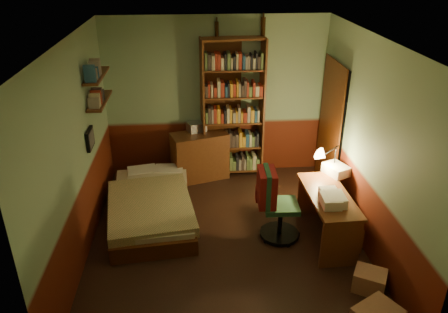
{
  "coord_description": "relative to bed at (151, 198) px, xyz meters",
  "views": [
    {
      "loc": [
        -0.38,
        -4.72,
        3.5
      ],
      "look_at": [
        0.0,
        0.25,
        1.1
      ],
      "focal_mm": 35.0,
      "sensor_mm": 36.0,
      "label": 1
    }
  ],
  "objects": [
    {
      "name": "wall_shelf_upper",
      "position": [
        -0.64,
        0.46,
        1.66
      ],
      "size": [
        0.2,
        0.9,
        0.03
      ],
      "primitive_type": "cube",
      "color": "#522B14",
      "rests_on": "wall_left"
    },
    {
      "name": "doorway",
      "position": [
        2.72,
        0.66,
        0.71
      ],
      "size": [
        0.06,
        0.9,
        2.0
      ],
      "primitive_type": "cube",
      "color": "black",
      "rests_on": "ground"
    },
    {
      "name": "wall_back",
      "position": [
        1.0,
        1.37,
        1.01
      ],
      "size": [
        3.5,
        0.02,
        2.6
      ],
      "primitive_type": "cube",
      "color": "gray",
      "rests_on": "ground"
    },
    {
      "name": "paper_stack",
      "position": [
        2.58,
        -0.15,
        0.43
      ],
      "size": [
        0.37,
        0.41,
        0.14
      ],
      "primitive_type": "cube",
      "rotation": [
        0.0,
        0.0,
        0.43
      ],
      "color": "silver",
      "rests_on": "desk"
    },
    {
      "name": "wall_left",
      "position": [
        -0.76,
        -0.64,
        1.01
      ],
      "size": [
        0.02,
        4.0,
        2.6
      ],
      "primitive_type": "cube",
      "color": "gray",
      "rests_on": "ground"
    },
    {
      "name": "bed",
      "position": [
        0.0,
        0.0,
        0.0
      ],
      "size": [
        1.25,
        2.08,
        0.59
      ],
      "primitive_type": "cube",
      "rotation": [
        0.0,
        0.0,
        0.1
      ],
      "color": "olive",
      "rests_on": "ground"
    },
    {
      "name": "bottle_left",
      "position": [
        1.03,
        1.32,
        2.1
      ],
      "size": [
        0.08,
        0.08,
        0.22
      ],
      "primitive_type": "cylinder",
      "rotation": [
        0.0,
        0.0,
        -0.42
      ],
      "color": "black",
      "rests_on": "bookshelf"
    },
    {
      "name": "floor",
      "position": [
        1.0,
        -0.64,
        -0.3
      ],
      "size": [
        3.5,
        4.0,
        0.02
      ],
      "primitive_type": "cube",
      "color": "black",
      "rests_on": "ground"
    },
    {
      "name": "office_chair",
      "position": [
        1.73,
        -0.61,
        0.23
      ],
      "size": [
        0.54,
        0.48,
        1.06
      ],
      "primitive_type": "cube",
      "rotation": [
        0.0,
        0.0,
        -0.04
      ],
      "color": "#255031",
      "rests_on": "ground"
    },
    {
      "name": "wall_front",
      "position": [
        1.0,
        -2.65,
        1.01
      ],
      "size": [
        3.5,
        0.02,
        2.6
      ],
      "primitive_type": "cube",
      "color": "gray",
      "rests_on": "ground"
    },
    {
      "name": "ceiling",
      "position": [
        1.0,
        -0.64,
        2.32
      ],
      "size": [
        3.5,
        4.0,
        0.02
      ],
      "primitive_type": "cube",
      "color": "silver",
      "rests_on": "wall_back"
    },
    {
      "name": "bookshelf",
      "position": [
        1.26,
        1.21,
        0.85
      ],
      "size": [
        1.01,
        0.42,
        2.28
      ],
      "primitive_type": "cube",
      "rotation": [
        0.0,
        0.0,
        0.12
      ],
      "color": "#522B14",
      "rests_on": "ground"
    },
    {
      "name": "desk",
      "position": [
        2.32,
        -0.68,
        0.03
      ],
      "size": [
        0.55,
        1.24,
        0.66
      ],
      "primitive_type": "cube",
      "rotation": [
        0.0,
        0.0,
        0.04
      ],
      "color": "#522B14",
      "rests_on": "ground"
    },
    {
      "name": "bottle_right",
      "position": [
        1.72,
        1.32,
        2.13
      ],
      "size": [
        0.09,
        0.09,
        0.27
      ],
      "primitive_type": "cylinder",
      "rotation": [
        0.0,
        0.0,
        0.39
      ],
      "color": "black",
      "rests_on": "bookshelf"
    },
    {
      "name": "wall_right",
      "position": [
        2.76,
        -0.64,
        1.01
      ],
      "size": [
        0.02,
        4.0,
        2.6
      ],
      "primitive_type": "cube",
      "color": "gray",
      "rests_on": "ground"
    },
    {
      "name": "mini_stereo",
      "position": [
        0.68,
        1.25,
        0.57
      ],
      "size": [
        0.35,
        0.31,
        0.15
      ],
      "primitive_type": "cube",
      "rotation": [
        0.0,
        0.0,
        0.4
      ],
      "color": "#B2B2B7",
      "rests_on": "dresser"
    },
    {
      "name": "cardboard_box_b",
      "position": [
        2.54,
        -1.69,
        -0.17
      ],
      "size": [
        0.44,
        0.41,
        0.24
      ],
      "primitive_type": "cube",
      "rotation": [
        0.0,
        0.0,
        -0.51
      ],
      "color": "#A77857",
      "rests_on": "ground"
    },
    {
      "name": "door_trim",
      "position": [
        2.69,
        0.66,
        0.71
      ],
      "size": [
        0.02,
        0.98,
        2.08
      ],
      "primitive_type": "cube",
      "color": "#3C1B09",
      "rests_on": "ground"
    },
    {
      "name": "desk_lamp",
      "position": [
        2.57,
        -0.07,
        0.7
      ],
      "size": [
        0.22,
        0.22,
        0.68
      ],
      "primitive_type": "cone",
      "rotation": [
        0.0,
        0.0,
        -0.07
      ],
      "color": "black",
      "rests_on": "desk"
    },
    {
      "name": "red_jacket",
      "position": [
        1.5,
        -0.7,
        1.0
      ],
      "size": [
        0.27,
        0.42,
        0.47
      ],
      "primitive_type": "cube",
      "rotation": [
        0.0,
        0.0,
        0.14
      ],
      "color": "maroon",
      "rests_on": "office_chair"
    },
    {
      "name": "wall_shelf_lower",
      "position": [
        -0.64,
        0.46,
        1.31
      ],
      "size": [
        0.2,
        0.9,
        0.03
      ],
      "primitive_type": "cube",
      "color": "#522B14",
      "rests_on": "wall_left"
    },
    {
      "name": "framed_picture",
      "position": [
        -0.72,
        -0.04,
        0.96
      ],
      "size": [
        0.04,
        0.32,
        0.26
      ],
      "primitive_type": "cube",
      "color": "black",
      "rests_on": "wall_left"
    },
    {
      "name": "dresser",
      "position": [
        0.72,
        1.13,
        0.1
      ],
      "size": [
        0.98,
        0.68,
        0.79
      ],
      "primitive_type": "cube",
      "rotation": [
        0.0,
        0.0,
        0.29
      ],
      "color": "#522B14",
      "rests_on": "ground"
    }
  ]
}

